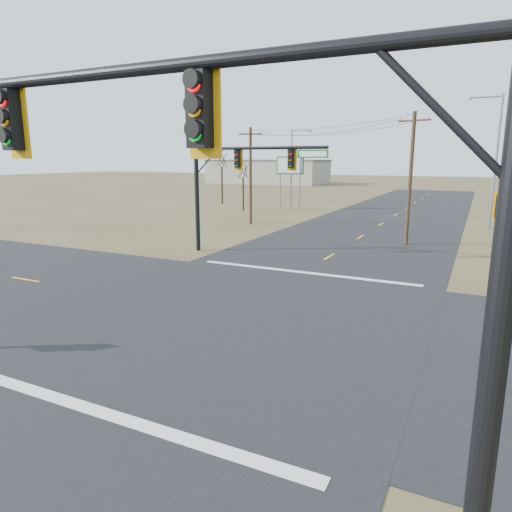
{
  "coord_description": "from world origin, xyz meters",
  "views": [
    {
      "loc": [
        8.04,
        -14.67,
        5.9
      ],
      "look_at": [
        0.35,
        1.0,
        2.19
      ],
      "focal_mm": 32.0,
      "sensor_mm": 36.0,
      "label": 1
    }
  ],
  "objects": [
    {
      "name": "utility_pole_near",
      "position": [
        3.61,
        18.32,
        4.71
      ],
      "size": [
        2.17,
        0.67,
        9.03
      ],
      "rotation": [
        0.0,
        0.0,
        -0.25
      ],
      "color": "#48351F",
      "rests_on": "ground"
    },
    {
      "name": "streetlight_c",
      "position": [
        -12.49,
        37.21,
        5.27
      ],
      "size": [
        2.63,
        0.38,
        9.38
      ],
      "rotation": [
        0.0,
        0.0,
        0.3
      ],
      "color": "gray",
      "rests_on": "ground"
    },
    {
      "name": "streetlight_a",
      "position": [
        8.68,
        28.82,
        6.23
      ],
      "size": [
        3.11,
        0.51,
        11.09
      ],
      "rotation": [
        0.0,
        0.0,
        -0.43
      ],
      "color": "gray",
      "rests_on": "ground"
    },
    {
      "name": "highway_sign",
      "position": [
        -12.55,
        36.42,
        4.39
      ],
      "size": [
        3.31,
        0.49,
        6.23
      ],
      "rotation": [
        0.0,
        0.0,
        0.12
      ],
      "color": "gray",
      "rests_on": "ground"
    },
    {
      "name": "utility_pole_far",
      "position": [
        -11.03,
        23.06,
        4.56
      ],
      "size": [
        2.05,
        0.82,
        8.72
      ],
      "rotation": [
        0.0,
        0.0,
        0.34
      ],
      "color": "#48351F",
      "rests_on": "ground"
    },
    {
      "name": "warehouse_left",
      "position": [
        -40.0,
        90.0,
        2.75
      ],
      "size": [
        28.0,
        14.0,
        5.5
      ],
      "primitive_type": "cube",
      "color": "#9D998C",
      "rests_on": "ground"
    },
    {
      "name": "mast_arm_near",
      "position": [
        4.83,
        -8.97,
        5.65
      ],
      "size": [
        11.31,
        0.44,
        7.81
      ],
      "rotation": [
        0.0,
        0.0,
        -0.06
      ],
      "color": "black",
      "rests_on": "ground"
    },
    {
      "name": "road_ns",
      "position": [
        0.0,
        0.0,
        0.01
      ],
      "size": [
        14.0,
        160.0,
        0.02
      ],
      "primitive_type": "cube",
      "color": "black",
      "rests_on": "ground"
    },
    {
      "name": "bare_tree_b",
      "position": [
        -23.29,
        38.81,
        6.07
      ],
      "size": [
        3.44,
        3.44,
        7.59
      ],
      "rotation": [
        0.0,
        0.0,
        -0.17
      ],
      "color": "black",
      "rests_on": "ground"
    },
    {
      "name": "bare_tree_a",
      "position": [
        -16.73,
        32.42,
        4.78
      ],
      "size": [
        3.1,
        3.1,
        6.04
      ],
      "rotation": [
        0.0,
        0.0,
        0.31
      ],
      "color": "black",
      "rests_on": "ground"
    },
    {
      "name": "mast_arm_far",
      "position": [
        -5.46,
        10.2,
        5.16
      ],
      "size": [
        8.84,
        0.48,
        7.15
      ],
      "rotation": [
        0.0,
        0.0,
        0.15
      ],
      "color": "black",
      "rests_on": "ground"
    },
    {
      "name": "stop_bar_far",
      "position": [
        0.0,
        7.5,
        0.03
      ],
      "size": [
        12.0,
        0.4,
        0.01
      ],
      "primitive_type": "cube",
      "color": "silver",
      "rests_on": "road_ns"
    },
    {
      "name": "ground",
      "position": [
        0.0,
        0.0,
        0.0
      ],
      "size": [
        320.0,
        320.0,
        0.0
      ],
      "primitive_type": "plane",
      "color": "brown",
      "rests_on": "ground"
    },
    {
      "name": "stop_bar_near",
      "position": [
        0.0,
        -7.5,
        0.03
      ],
      "size": [
        12.0,
        0.4,
        0.01
      ],
      "primitive_type": "cube",
      "color": "silver",
      "rests_on": "road_ns"
    },
    {
      "name": "pedestal_signal_ne",
      "position": [
        8.87,
        9.59,
        3.23
      ],
      "size": [
        0.56,
        0.49,
        4.43
      ],
      "rotation": [
        0.0,
        0.0,
        -0.01
      ],
      "color": "black",
      "rests_on": "ground"
    },
    {
      "name": "road_ew",
      "position": [
        0.0,
        0.0,
        0.01
      ],
      "size": [
        160.0,
        14.0,
        0.02
      ],
      "primitive_type": "cube",
      "color": "black",
      "rests_on": "ground"
    }
  ]
}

